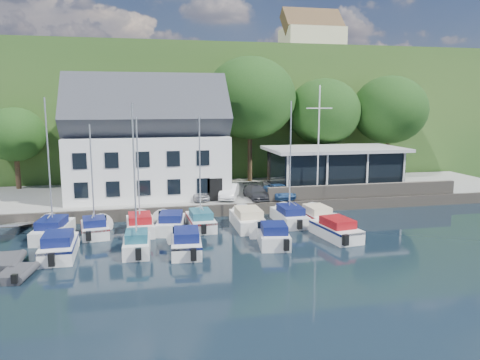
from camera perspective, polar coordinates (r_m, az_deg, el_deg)
The scene contains 36 objects.
ground at distance 29.42m, azimuth 3.85°, elevation -9.31°, with size 180.00×180.00×0.00m, color black.
quay at distance 45.82m, azimuth -2.22°, elevation -1.85°, with size 60.00×13.00×1.00m, color gray.
quay_face at distance 39.57m, azimuth -0.57°, elevation -3.64°, with size 60.00×0.30×1.00m, color #6A6155.
hillside at distance 89.11m, azimuth -7.33°, elevation 8.40°, with size 160.00×75.00×16.00m, color #28501E.
field_patch at distance 98.27m, azimuth -3.08°, elevation 13.30°, with size 50.00×30.00×0.30m, color #576B35.
farmhouse at distance 84.89m, azimuth 8.74°, elevation 16.51°, with size 10.40×7.00×8.20m, color beige, non-canonical shape.
harbor_building at distance 43.45m, azimuth -11.18°, elevation 3.83°, with size 14.40×8.20×8.70m, color white, non-canonical shape.
club_pavilion at distance 47.15m, azimuth 11.37°, elevation 1.44°, with size 13.20×7.20×4.10m, color black, non-canonical shape.
seawall at distance 43.70m, azimuth 14.92°, elevation -1.24°, with size 18.00×0.50×1.20m, color #6A6155.
gangway at distance 37.98m, azimuth -25.21°, elevation -5.89°, with size 1.20×6.00×1.40m, color silver, non-canonical shape.
car_silver at distance 41.20m, azimuth -5.32°, elevation -1.63°, with size 1.37×3.40×1.16m, color #AAAAAF.
car_white at distance 41.56m, azimuth -1.33°, elevation -1.39°, with size 1.38×3.97×1.31m, color silver.
car_dgrey at distance 41.70m, azimuth 1.99°, elevation -1.46°, with size 1.62×3.99×1.16m, color #333338.
car_blue at distance 42.00m, azimuth 4.83°, elevation -1.32°, with size 1.48×3.75×1.28m, color #294E7F.
flagpole at distance 42.09m, azimuth 9.54°, elevation 4.56°, with size 2.39×0.20×9.94m, color white, non-canonical shape.
tree_0 at distance 50.92m, azimuth -25.65°, elevation 3.50°, with size 5.87×5.87×8.02m, color #133510, non-canonical shape.
tree_1 at distance 49.84m, azimuth -17.02°, elevation 4.76°, with size 6.96×6.96×9.51m, color #133510, non-canonical shape.
tree_2 at distance 49.72m, azimuth -5.16°, elevation 5.28°, with size 7.16×7.16×9.78m, color #133510, non-canonical shape.
tree_3 at distance 50.43m, azimuth 1.23°, elevation 7.37°, with size 9.73×9.73×13.30m, color #133510, non-canonical shape.
tree_4 at distance 52.90m, azimuth 10.12°, elevation 6.13°, with size 8.12×8.12×11.09m, color #133510, non-canonical shape.
tree_5 at distance 55.42m, azimuth 17.67°, elevation 6.15°, with size 8.36×8.36×11.43m, color #133510, non-canonical shape.
boat_r1_0 at distance 34.85m, azimuth -22.21°, elevation 0.64°, with size 2.10×6.69×9.08m, color silver, non-canonical shape.
boat_r1_1 at distance 34.52m, azimuth -17.57°, elevation 0.20°, with size 1.98×4.96×8.34m, color silver, non-canonical shape.
boat_r1_2 at distance 34.48m, azimuth -12.31°, elevation 0.73°, with size 2.07×5.99×8.72m, color silver, non-canonical shape.
boat_r1_3 at distance 35.26m, azimuth -8.43°, elevation -5.01°, with size 2.05×5.73×1.43m, color silver, non-canonical shape.
boat_r1_4 at distance 35.11m, azimuth -4.91°, elevation 0.98°, with size 1.95×6.12×8.61m, color silver, non-canonical shape.
boat_r1_5 at distance 35.81m, azimuth 0.94°, elevation -4.59°, with size 2.24×6.88×1.54m, color silver, non-canonical shape.
boat_r1_6 at distance 36.53m, azimuth 6.13°, elevation 1.52°, with size 2.05×6.62×8.91m, color silver, non-canonical shape.
boat_r1_7 at distance 37.60m, azimuth 9.22°, elevation -4.12°, with size 2.03×5.91×1.43m, color silver, non-canonical shape.
boat_r2_0 at distance 31.22m, azimuth -21.21°, elevation -7.33°, with size 2.15×6.13×1.57m, color silver, non-canonical shape.
boat_r2_1 at distance 29.69m, azimuth -12.72°, elevation -0.36°, with size 1.76×5.12×9.03m, color silver, non-canonical shape.
boat_r2_2 at distance 30.22m, azimuth -6.59°, elevation -7.31°, with size 2.01×6.21×1.54m, color silver, non-canonical shape.
boat_r2_3 at distance 31.58m, azimuth 4.05°, elevation -6.57°, with size 2.10×5.24×1.51m, color silver, non-canonical shape.
boat_r2_4 at distance 33.74m, azimuth 11.60°, elevation -5.70°, with size 2.09×6.28×1.50m, color silver, non-canonical shape.
dinghy_0 at distance 30.66m, azimuth -26.78°, elevation -8.80°, with size 1.95×3.24×0.76m, color #323337, non-canonical shape.
dinghy_1 at distance 28.64m, azimuth -25.59°, elevation -10.08°, with size 1.68×2.81×0.65m, color #323337, non-canonical shape.
Camera 1 is at (-7.82, -26.75, 9.42)m, focal length 35.00 mm.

